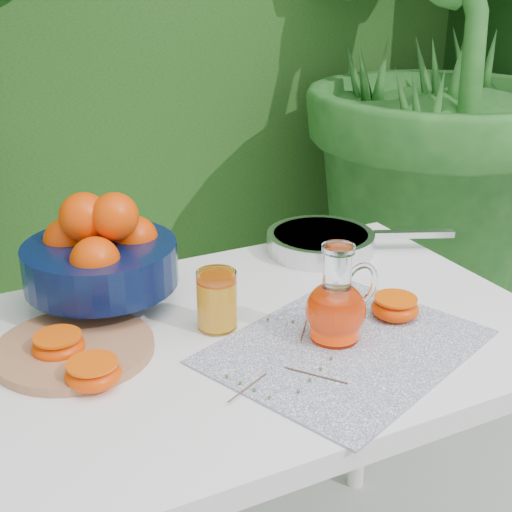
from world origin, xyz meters
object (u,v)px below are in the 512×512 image
white_table (261,367)px  cutting_board (74,349)px  saute_pan (322,241)px  juice_pitcher (337,307)px  fruit_bowl (100,254)px

white_table → cutting_board: cutting_board is taller
cutting_board → saute_pan: saute_pan is taller
juice_pitcher → saute_pan: juice_pitcher is taller
juice_pitcher → saute_pan: 0.40m
cutting_board → juice_pitcher: 0.44m
cutting_board → fruit_bowl: (0.09, 0.15, 0.09)m
cutting_board → saute_pan: size_ratio=0.61×
white_table → saute_pan: (0.28, 0.25, 0.11)m
fruit_bowl → juice_pitcher: bearing=-44.5°
cutting_board → fruit_bowl: size_ratio=0.72×
white_table → juice_pitcher: juice_pitcher is taller
fruit_bowl → saute_pan: (0.50, 0.04, -0.08)m
white_table → juice_pitcher: (0.09, -0.09, 0.14)m
fruit_bowl → saute_pan: bearing=4.3°
white_table → saute_pan: saute_pan is taller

